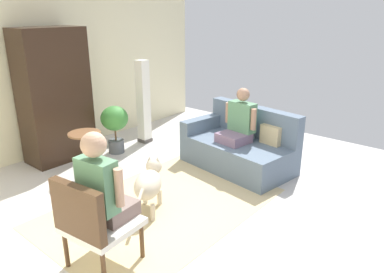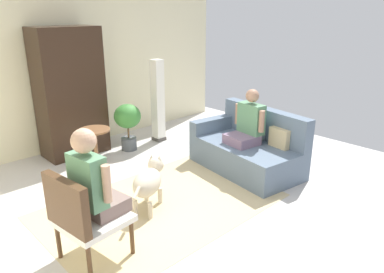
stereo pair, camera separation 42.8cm
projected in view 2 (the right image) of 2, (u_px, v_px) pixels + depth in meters
ground_plane at (166, 199)px, 4.72m from camera, size 7.46×7.46×0.00m
back_wall at (60, 65)px, 6.09m from camera, size 6.81×0.12×2.86m
area_rug at (161, 205)px, 4.56m from camera, size 2.81×1.90×0.01m
couch at (248, 149)px, 5.55m from camera, size 1.13×1.75×0.90m
armchair at (81, 214)px, 3.37m from camera, size 0.66×0.66×0.93m
person_on_couch at (248, 123)px, 5.35m from camera, size 0.51×0.57×0.80m
person_on_armchair at (92, 181)px, 3.40m from camera, size 0.48×0.54×0.89m
round_end_table at (96, 146)px, 5.40m from camera, size 0.46×0.46×0.66m
dog at (149, 181)px, 4.40m from camera, size 0.75×0.55×0.58m
potted_plant at (128, 120)px, 6.20m from camera, size 0.45×0.45×0.81m
column_lamp at (158, 101)px, 6.60m from camera, size 0.20×0.20×1.48m
armoire_cabinet at (70, 93)px, 5.90m from camera, size 1.01×0.56×2.07m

